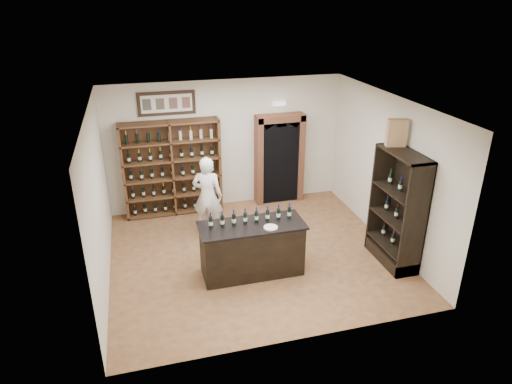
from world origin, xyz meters
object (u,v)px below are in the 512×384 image
counter_bottle_0 (211,222)px  side_cabinet (396,225)px  shopkeeper (208,196)px  wine_crate (396,133)px  tasting_counter (252,249)px  wine_shelf (172,168)px

counter_bottle_0 → side_cabinet: side_cabinet is taller
shopkeeper → wine_crate: bearing=174.3°
tasting_counter → counter_bottle_0: size_ratio=6.27×
wine_shelf → tasting_counter: bearing=-69.4°
wine_shelf → counter_bottle_0: (0.38, -2.87, 0.01)m
shopkeeper → counter_bottle_0: bearing=104.3°
counter_bottle_0 → wine_crate: wine_crate is taller
wine_shelf → shopkeeper: 1.37m
wine_shelf → shopkeeper: wine_shelf is taller
wine_shelf → counter_bottle_0: bearing=-82.4°
counter_bottle_0 → wine_crate: bearing=-0.0°
tasting_counter → wine_crate: (2.71, 0.07, 1.96)m
counter_bottle_0 → shopkeeper: bearing=82.6°
wine_crate → tasting_counter: bearing=-163.6°
shopkeeper → wine_shelf: bearing=-42.0°
wine_shelf → shopkeeper: size_ratio=1.28×
tasting_counter → wine_crate: 3.34m
wine_shelf → tasting_counter: wine_shelf is taller
wine_shelf → side_cabinet: 5.02m
wine_shelf → side_cabinet: (3.82, -3.23, -0.35)m
shopkeeper → wine_crate: wine_crate is taller
tasting_counter → counter_bottle_0: (-0.72, 0.07, 0.61)m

